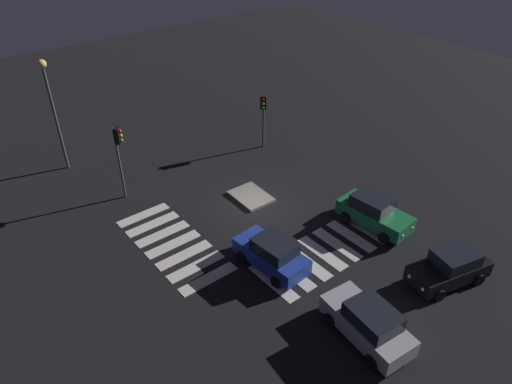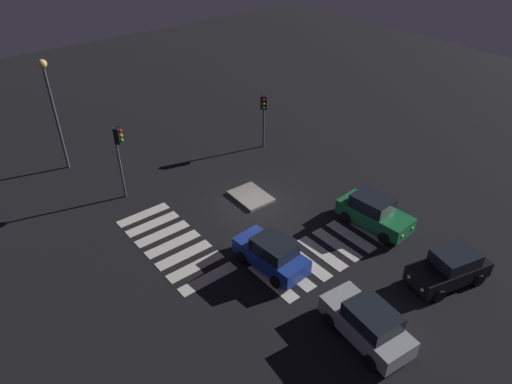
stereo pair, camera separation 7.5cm
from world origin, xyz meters
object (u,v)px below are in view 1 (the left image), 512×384
object	(u,v)px
traffic_island	(251,196)
traffic_light_south	(119,146)
car_silver	(368,323)
traffic_light_west	(263,109)
car_blue	(272,253)
car_green	(374,212)
street_lamp	(50,97)
car_black	(450,267)

from	to	relation	value
traffic_island	traffic_light_south	size ratio (longest dim) A/B	0.56
car_silver	traffic_light_west	bearing A→B (deg)	-18.90
car_blue	traffic_island	bearing A→B (deg)	-33.19
car_silver	traffic_light_west	distance (m)	18.12
car_green	street_lamp	distance (m)	21.26
car_blue	street_lamp	distance (m)	17.63
traffic_island	car_silver	size ratio (longest dim) A/B	0.60
car_silver	traffic_light_west	size ratio (longest dim) A/B	1.09
traffic_island	car_green	size ratio (longest dim) A/B	0.61
traffic_island	traffic_light_south	distance (m)	8.53
traffic_light_south	street_lamp	xyz separation A→B (m)	(-5.94, -1.59, 1.57)
car_silver	car_green	bearing A→B (deg)	-46.23
car_blue	traffic_light_west	distance (m)	13.15
traffic_island	traffic_light_west	bearing A→B (deg)	133.98
traffic_light_south	car_silver	bearing A→B (deg)	-33.57
car_green	car_black	world-z (taller)	car_green
car_silver	car_green	xyz separation A→B (m)	(-5.02, 6.54, 0.00)
car_green	traffic_light_south	world-z (taller)	traffic_light_south
street_lamp	traffic_light_west	bearing A→B (deg)	63.38
traffic_light_south	street_lamp	distance (m)	6.35
car_green	car_black	size ratio (longest dim) A/B	1.01
car_green	traffic_light_west	xyz separation A→B (m)	(-11.26, 1.10, 2.17)
car_blue	car_black	distance (m)	8.76
car_blue	car_green	size ratio (longest dim) A/B	0.96
car_blue	car_black	xyz separation A→B (m)	(6.26, 6.12, -0.00)
car_blue	car_green	bearing A→B (deg)	-102.70
traffic_light_south	traffic_light_west	bearing A→B (deg)	44.12
car_black	traffic_light_south	bearing A→B (deg)	-47.59
car_green	traffic_light_south	distance (m)	15.33
car_blue	car_green	distance (m)	6.88
traffic_light_south	street_lamp	world-z (taller)	street_lamp
car_silver	car_black	bearing A→B (deg)	-86.13
traffic_light_west	street_lamp	bearing A→B (deg)	-73.82
traffic_island	car_blue	world-z (taller)	car_blue
car_blue	street_lamp	bearing A→B (deg)	10.84
traffic_light_south	car_black	bearing A→B (deg)	-16.17
car_green	traffic_light_west	bearing A→B (deg)	169.84
car_blue	traffic_light_south	distance (m)	11.28
car_green	traffic_light_south	xyz separation A→B (m)	(-11.54, -9.72, 2.70)
car_green	street_lamp	size ratio (longest dim) A/B	0.58
car_blue	traffic_light_west	world-z (taller)	traffic_light_west
car_silver	car_blue	size ratio (longest dim) A/B	1.05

